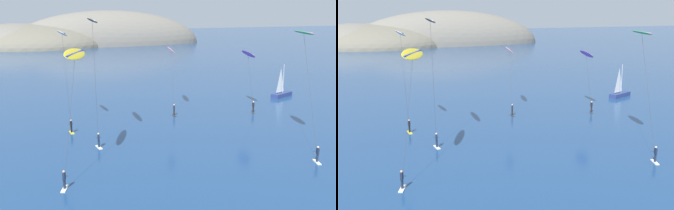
# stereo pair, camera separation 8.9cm
# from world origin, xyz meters

# --- Properties ---
(headland_island) EXTENTS (101.01, 50.44, 29.25)m
(headland_island) POSITION_xyz_m (5.32, 167.43, 0.00)
(headland_island) COLOR slate
(headland_island) RESTS_ON ground
(sailboat_near) EXTENTS (5.83, 3.21, 5.70)m
(sailboat_near) POSITION_xyz_m (24.76, 44.40, 0.64)
(sailboat_near) COLOR navy
(sailboat_near) RESTS_ON ground
(kitesurfer_white) EXTENTS (1.24, 6.30, 12.50)m
(kitesurfer_white) POSITION_xyz_m (-13.57, 38.32, 10.90)
(kitesurfer_white) COLOR yellow
(kitesurfer_white) RESTS_ON ground
(kitesurfer_green) EXTENTS (3.59, 8.87, 12.83)m
(kitesurfer_green) POSITION_xyz_m (9.37, 20.80, 11.42)
(kitesurfer_green) COLOR silver
(kitesurfer_green) RESTS_ON ground
(kitesurfer_black) EXTENTS (1.74, 5.85, 14.16)m
(kitesurfer_black) POSITION_xyz_m (-11.40, 30.34, 12.64)
(kitesurfer_black) COLOR silver
(kitesurfer_black) RESTS_ON ground
(kitesurfer_purple) EXTENTS (2.25, 5.98, 9.00)m
(kitesurfer_purple) POSITION_xyz_m (13.92, 38.82, 7.78)
(kitesurfer_purple) COLOR #2D2D33
(kitesurfer_purple) RESTS_ON ground
(kitesurfer_pink) EXTENTS (3.11, 7.79, 9.59)m
(kitesurfer_pink) POSITION_xyz_m (2.92, 42.67, 8.41)
(kitesurfer_pink) COLOR #2D2D33
(kitesurfer_pink) RESTS_ON ground
(kitesurfer_yellow) EXTENTS (4.53, 8.87, 11.50)m
(kitesurfer_yellow) POSITION_xyz_m (-14.69, 23.21, 10.29)
(kitesurfer_yellow) COLOR silver
(kitesurfer_yellow) RESTS_ON ground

